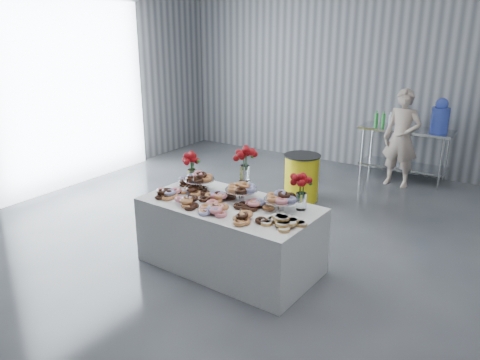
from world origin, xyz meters
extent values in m
plane|color=#33353A|center=(0.00, 0.00, 0.00)|extent=(9.00, 9.00, 0.00)
cube|color=gray|center=(0.00, 4.50, 2.00)|extent=(8.00, 0.04, 4.00)
cube|color=gray|center=(-4.00, 0.00, 2.00)|extent=(0.04, 9.00, 4.00)
cube|color=white|center=(-3.94, 1.00, 1.50)|extent=(0.05, 3.00, 3.00)
cube|color=white|center=(-0.14, -0.05, 0.38)|extent=(1.94, 1.08, 0.75)
cube|color=silver|center=(0.62, 4.10, 0.88)|extent=(1.50, 0.60, 0.04)
cube|color=silver|center=(0.62, 4.10, 0.25)|extent=(1.40, 0.55, 0.03)
cylinder|color=silver|center=(-0.03, 3.85, 0.43)|extent=(0.04, 0.04, 0.86)
cylinder|color=silver|center=(1.27, 3.85, 0.43)|extent=(0.04, 0.04, 0.86)
cylinder|color=silver|center=(-0.03, 4.35, 0.43)|extent=(0.04, 0.04, 0.86)
cylinder|color=silver|center=(1.27, 4.35, 0.43)|extent=(0.04, 0.04, 0.86)
cylinder|color=silver|center=(-0.68, 0.12, 0.81)|extent=(0.06, 0.06, 0.12)
cylinder|color=silver|center=(-0.68, 0.12, 0.88)|extent=(0.36, 0.36, 0.01)
cylinder|color=silver|center=(-0.08, 0.10, 0.81)|extent=(0.06, 0.06, 0.12)
cylinder|color=silver|center=(-0.08, 0.10, 0.88)|extent=(0.36, 0.36, 0.01)
cylinder|color=silver|center=(0.42, 0.07, 0.81)|extent=(0.06, 0.06, 0.12)
cylinder|color=silver|center=(0.42, 0.07, 0.88)|extent=(0.36, 0.36, 0.01)
cylinder|color=white|center=(-0.88, 0.23, 0.84)|extent=(0.11, 0.11, 0.18)
cylinder|color=#1E5919|center=(-0.88, 0.23, 0.97)|extent=(0.04, 0.04, 0.18)
cylinder|color=white|center=(0.58, 0.22, 0.84)|extent=(0.11, 0.11, 0.18)
cylinder|color=#1E5919|center=(0.58, 0.22, 0.97)|extent=(0.04, 0.04, 0.18)
cylinder|color=silver|center=(-0.17, 0.30, 0.82)|extent=(0.14, 0.14, 0.15)
cylinder|color=white|center=(-0.17, 0.30, 0.99)|extent=(0.11, 0.11, 0.18)
cylinder|color=#1E5919|center=(-0.17, 0.30, 1.12)|extent=(0.04, 0.04, 0.18)
cylinder|color=#4461E9|center=(1.12, 4.10, 1.10)|extent=(0.28, 0.28, 0.40)
sphere|color=#4461E9|center=(1.12, 4.10, 1.36)|extent=(0.20, 0.20, 0.20)
imported|color=#CC8C93|center=(0.64, 3.75, 0.80)|extent=(0.61, 0.43, 1.60)
cylinder|color=yellow|center=(-0.40, 2.25, 0.35)|extent=(0.51, 0.51, 0.69)
cylinder|color=black|center=(-0.40, 2.25, 0.70)|extent=(0.56, 0.56, 0.02)
camera|label=1|loc=(2.51, -3.89, 2.59)|focal=35.00mm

